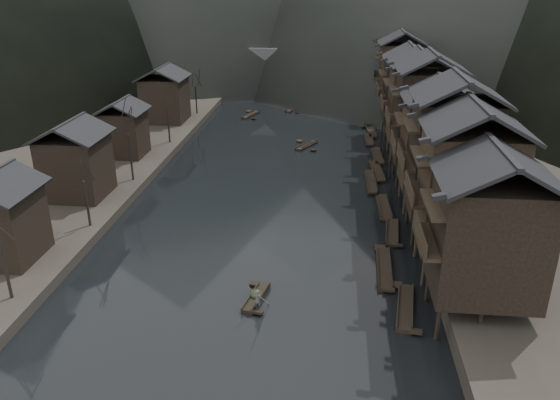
# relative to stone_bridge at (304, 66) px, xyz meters

# --- Properties ---
(water) EXTENTS (300.00, 300.00, 0.00)m
(water) POSITION_rel_stone_bridge_xyz_m (0.00, -72.00, -5.11)
(water) COLOR black
(water) RESTS_ON ground
(right_bank) EXTENTS (40.00, 200.00, 1.80)m
(right_bank) POSITION_rel_stone_bridge_xyz_m (35.00, -32.00, -4.21)
(right_bank) COLOR #2D2823
(right_bank) RESTS_ON ground
(left_bank) EXTENTS (40.00, 200.00, 1.20)m
(left_bank) POSITION_rel_stone_bridge_xyz_m (-35.00, -32.00, -4.51)
(left_bank) COLOR #2D2823
(left_bank) RESTS_ON ground
(stilt_houses) EXTENTS (9.00, 67.60, 15.50)m
(stilt_houses) POSITION_rel_stone_bridge_xyz_m (17.28, -52.75, 3.90)
(stilt_houses) COLOR black
(stilt_houses) RESTS_ON ground
(left_houses) EXTENTS (8.10, 53.20, 8.73)m
(left_houses) POSITION_rel_stone_bridge_xyz_m (-20.50, -51.88, 0.55)
(left_houses) COLOR black
(left_houses) RESTS_ON left_bank
(bare_trees) EXTENTS (3.94, 60.33, 7.88)m
(bare_trees) POSITION_rel_stone_bridge_xyz_m (-17.00, -55.10, 1.53)
(bare_trees) COLOR black
(bare_trees) RESTS_ON left_bank
(moored_sampans) EXTENTS (2.83, 61.49, 0.47)m
(moored_sampans) POSITION_rel_stone_bridge_xyz_m (12.06, -51.07, -4.91)
(moored_sampans) COLOR black
(moored_sampans) RESTS_ON water
(midriver_boats) EXTENTS (13.59, 26.96, 0.44)m
(midriver_boats) POSITION_rel_stone_bridge_xyz_m (-2.18, -26.02, -4.91)
(midriver_boats) COLOR black
(midriver_boats) RESTS_ON water
(stone_bridge) EXTENTS (40.00, 6.00, 9.00)m
(stone_bridge) POSITION_rel_stone_bridge_xyz_m (0.00, 0.00, 0.00)
(stone_bridge) COLOR #4C4C4F
(stone_bridge) RESTS_ON ground
(hero_sampan) EXTENTS (1.75, 4.56, 0.43)m
(hero_sampan) POSITION_rel_stone_bridge_xyz_m (1.17, -78.86, -4.91)
(hero_sampan) COLOR black
(hero_sampan) RESTS_ON water
(cargo_heap) EXTENTS (0.99, 1.30, 0.59)m
(cargo_heap) POSITION_rel_stone_bridge_xyz_m (1.13, -78.65, -4.38)
(cargo_heap) COLOR black
(cargo_heap) RESTS_ON hero_sampan
(boatman) EXTENTS (0.62, 0.43, 1.64)m
(boatman) POSITION_rel_stone_bridge_xyz_m (1.49, -80.40, -3.86)
(boatman) COLOR #4F4F51
(boatman) RESTS_ON hero_sampan
(bamboo_pole) EXTENTS (1.37, 2.61, 3.12)m
(bamboo_pole) POSITION_rel_stone_bridge_xyz_m (1.69, -80.40, -1.48)
(bamboo_pole) COLOR #8C7A51
(bamboo_pole) RESTS_ON boatman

